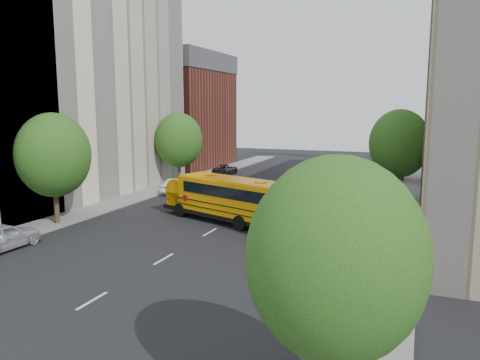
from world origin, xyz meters
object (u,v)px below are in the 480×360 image
Objects in this scene: parked_car_3 at (325,280)px; street_tree_1 at (53,155)px; parked_car_1 at (179,186)px; street_tree_5 at (404,139)px; school_bus at (228,197)px; parked_car_4 at (378,196)px; street_tree_3 at (336,259)px; parked_car_2 at (225,169)px; street_tree_2 at (179,140)px; safari_truck at (331,196)px; street_tree_4 at (399,144)px; parked_car_0 at (2,237)px; parked_car_5 at (390,173)px.

street_tree_1 is at bearing 163.00° from parked_car_3.
street_tree_5 is at bearing -141.79° from parked_car_1.
parked_car_4 is at bearing 67.27° from school_bus.
street_tree_3 is at bearing -39.48° from school_bus.
parked_car_3 is at bearing 114.75° from parked_car_2.
street_tree_2 is at bearing 151.04° from school_bus.
street_tree_1 is 27.54m from parked_car_2.
school_bus is 2.53× the size of parked_car_2.
street_tree_2 is 1.24× the size of safari_truck.
street_tree_4 is 1.73× the size of parked_car_2.
parked_car_0 is 0.89× the size of parked_car_3.
street_tree_5 is 27.36m from school_bus.
parked_car_2 is at bearing -172.17° from street_tree_5.
street_tree_3 is 1.15× the size of safari_truck.
street_tree_2 is at bearing -150.63° from parked_car_5.
parked_car_0 is (-16.04, -16.77, -0.55)m from safari_truck.
parked_car_5 is at bearing -139.32° from parked_car_1.
parked_car_3 is at bearing -178.59° from parked_car_0.
street_tree_1 is at bearing -134.44° from school_bus.
parked_car_0 is (-20.60, -35.98, -3.90)m from street_tree_5.
street_tree_4 reaches higher than street_tree_5.
safari_truck is at bearing 167.53° from parked_car_1.
parked_car_0 is at bearing 85.12° from parked_car_2.
street_tree_3 is 9.03m from parked_car_3.
school_bus is 1.91× the size of safari_truck.
school_bus is at bearing 119.94° from street_tree_3.
street_tree_1 reaches higher than parked_car_2.
school_bus is 14.70m from parked_car_0.
parked_car_3 is at bearing -92.81° from street_tree_5.
street_tree_3 is (22.00, -32.00, -0.37)m from street_tree_2.
street_tree_2 is 1.72× the size of parked_car_1.
safari_truck is (-4.56, -7.20, -3.72)m from street_tree_4.
street_tree_4 reaches higher than parked_car_3.
parked_car_1 is (-19.80, 27.92, -3.72)m from street_tree_3.
street_tree_5 is at bearing 86.58° from parked_car_3.
parked_car_1 is 0.96× the size of parked_car_2.
street_tree_3 is 1.59× the size of parked_car_1.
parked_car_1 is (2.20, 13.92, -4.21)m from street_tree_1.
street_tree_3 is at bearing 124.48° from parked_car_1.
street_tree_4 is 1.67× the size of parked_car_5.
street_tree_5 is at bearing 28.61° from street_tree_2.
parked_car_1 is at bearing 88.58° from parked_car_2.
street_tree_3 is 22.22m from school_bus.
street_tree_1 is 1.67× the size of parked_car_0.
street_tree_4 is 5.26m from parked_car_4.
street_tree_3 is 44.00m from street_tree_5.
parked_car_3 is (-1.77, -23.95, -4.31)m from street_tree_4.
parked_car_2 is (-20.60, 41.17, -3.80)m from street_tree_3.
street_tree_3 is 32.01m from street_tree_4.
parked_car_4 is (-1.40, -2.68, -4.30)m from street_tree_4.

